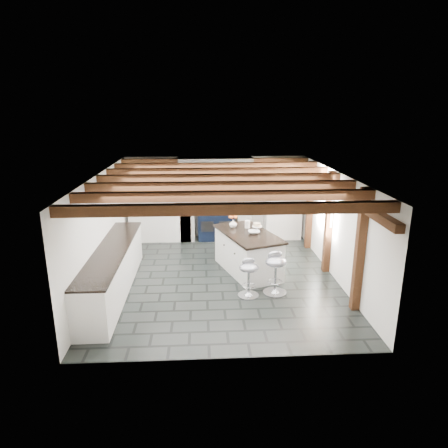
{
  "coord_description": "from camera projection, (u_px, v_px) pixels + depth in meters",
  "views": [
    {
      "loc": [
        -0.39,
        -8.15,
        3.62
      ],
      "look_at": [
        0.1,
        0.4,
        1.1
      ],
      "focal_mm": 32.0,
      "sensor_mm": 36.0,
      "label": 1
    }
  ],
  "objects": [
    {
      "name": "kitchen_island",
      "position": [
        248.0,
        252.0,
        9.03
      ],
      "size": [
        1.53,
        2.08,
        1.23
      ],
      "rotation": [
        0.0,
        0.0,
        0.33
      ],
      "color": "white",
      "rests_on": "ground"
    },
    {
      "name": "ground",
      "position": [
        221.0,
        277.0,
        8.85
      ],
      "size": [
        6.0,
        6.0,
        0.0
      ],
      "primitive_type": "plane",
      "color": "black",
      "rests_on": "ground"
    },
    {
      "name": "room_shell",
      "position": [
        193.0,
        214.0,
        9.87
      ],
      "size": [
        6.0,
        6.03,
        6.0
      ],
      "color": "white",
      "rests_on": "ground"
    },
    {
      "name": "bar_stool_near",
      "position": [
        275.0,
        268.0,
        7.92
      ],
      "size": [
        0.5,
        0.5,
        0.87
      ],
      "rotation": [
        0.0,
        0.0,
        0.19
      ],
      "color": "silver",
      "rests_on": "ground"
    },
    {
      "name": "bar_stool_far",
      "position": [
        249.0,
        273.0,
        7.82
      ],
      "size": [
        0.45,
        0.45,
        0.78
      ],
      "rotation": [
        0.0,
        0.0,
        0.2
      ],
      "color": "silver",
      "rests_on": "ground"
    },
    {
      "name": "range_cooker",
      "position": [
        216.0,
        223.0,
        11.28
      ],
      "size": [
        1.0,
        0.63,
        0.99
      ],
      "color": "black",
      "rests_on": "ground"
    }
  ]
}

